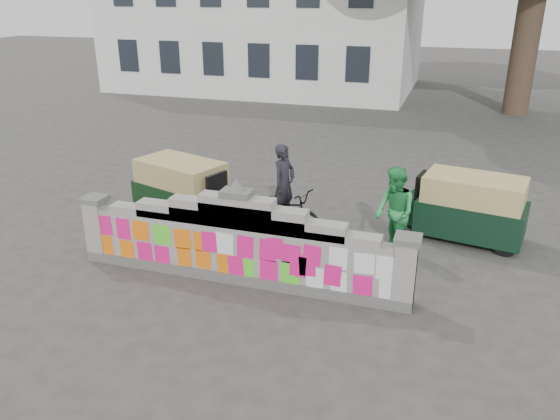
{
  "coord_description": "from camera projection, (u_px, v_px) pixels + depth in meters",
  "views": [
    {
      "loc": [
        3.54,
        -8.38,
        5.04
      ],
      "look_at": [
        0.48,
        1.0,
        1.1
      ],
      "focal_mm": 35.0,
      "sensor_mm": 36.0,
      "label": 1
    }
  ],
  "objects": [
    {
      "name": "rickshaw_right",
      "position": [
        469.0,
        207.0,
        11.76
      ],
      "size": [
        2.65,
        1.58,
        1.43
      ],
      "rotation": [
        0.0,
        0.0,
        2.96
      ],
      "color": "black",
      "rests_on": "ground"
    },
    {
      "name": "cyclist_bike",
      "position": [
        284.0,
        210.0,
        12.19
      ],
      "size": [
        2.11,
        1.29,
        1.05
      ],
      "primitive_type": "imported",
      "rotation": [
        0.0,
        0.0,
        1.25
      ],
      "color": "black",
      "rests_on": "ground"
    },
    {
      "name": "ground",
      "position": [
        239.0,
        280.0,
        10.28
      ],
      "size": [
        100.0,
        100.0,
        0.0
      ],
      "primitive_type": "plane",
      "color": "#383533",
      "rests_on": "ground"
    },
    {
      "name": "pedestrian",
      "position": [
        394.0,
        212.0,
        10.97
      ],
      "size": [
        1.1,
        1.14,
        1.85
      ],
      "primitive_type": "imported",
      "rotation": [
        0.0,
        0.0,
        -0.94
      ],
      "color": "green",
      "rests_on": "ground"
    },
    {
      "name": "building",
      "position": [
        269.0,
        12.0,
        30.22
      ],
      "size": [
        16.0,
        10.0,
        8.9
      ],
      "color": "silver",
      "rests_on": "ground"
    },
    {
      "name": "rickshaw_left",
      "position": [
        184.0,
        189.0,
        12.83
      ],
      "size": [
        2.63,
        1.81,
        1.41
      ],
      "rotation": [
        0.0,
        0.0,
        -0.32
      ],
      "color": "black",
      "rests_on": "ground"
    },
    {
      "name": "parapet_wall",
      "position": [
        238.0,
        244.0,
        10.0
      ],
      "size": [
        6.48,
        0.44,
        2.01
      ],
      "color": "#4C4C49",
      "rests_on": "ground"
    },
    {
      "name": "cyclist_rider",
      "position": [
        284.0,
        195.0,
        12.05
      ],
      "size": [
        0.61,
        0.75,
        1.77
      ],
      "primitive_type": "imported",
      "rotation": [
        0.0,
        0.0,
        1.25
      ],
      "color": "black",
      "rests_on": "ground"
    }
  ]
}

